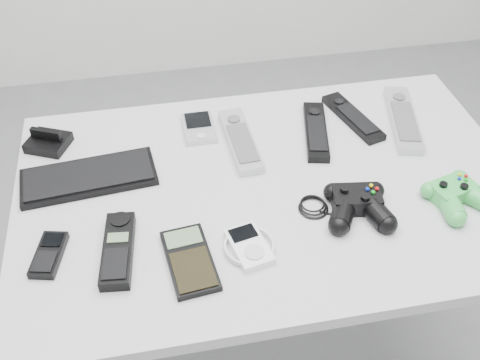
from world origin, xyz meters
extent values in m
cube|color=#ACADAF|center=(-0.08, 0.07, 0.70)|extent=(1.06, 0.68, 0.03)
cylinder|color=black|center=(-0.56, 0.37, 0.34)|extent=(0.03, 0.03, 0.68)
cylinder|color=black|center=(0.41, 0.37, 0.34)|extent=(0.03, 0.03, 0.68)
cube|color=black|center=(-0.46, 0.16, 0.72)|extent=(0.29, 0.14, 0.02)
cube|color=black|center=(-0.55, 0.29, 0.74)|extent=(0.11, 0.11, 0.05)
cube|color=#B4B4BB|center=(-0.20, 0.29, 0.72)|extent=(0.07, 0.11, 0.02)
cube|color=#B4B4BB|center=(-0.12, 0.22, 0.73)|extent=(0.07, 0.23, 0.02)
cube|color=black|center=(0.06, 0.22, 0.72)|extent=(0.09, 0.22, 0.02)
cube|color=black|center=(0.16, 0.26, 0.72)|extent=(0.10, 0.21, 0.02)
cube|color=#AEAEB5|center=(0.28, 0.23, 0.73)|extent=(0.12, 0.26, 0.03)
cube|color=black|center=(-0.53, -0.04, 0.72)|extent=(0.07, 0.11, 0.02)
cube|color=black|center=(-0.40, -0.06, 0.73)|extent=(0.07, 0.18, 0.03)
cube|color=black|center=(-0.27, -0.10, 0.72)|extent=(0.10, 0.17, 0.02)
cube|color=white|center=(-0.16, -0.09, 0.72)|extent=(0.12, 0.12, 0.02)
camera|label=1|loc=(-0.31, -0.77, 1.52)|focal=42.00mm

